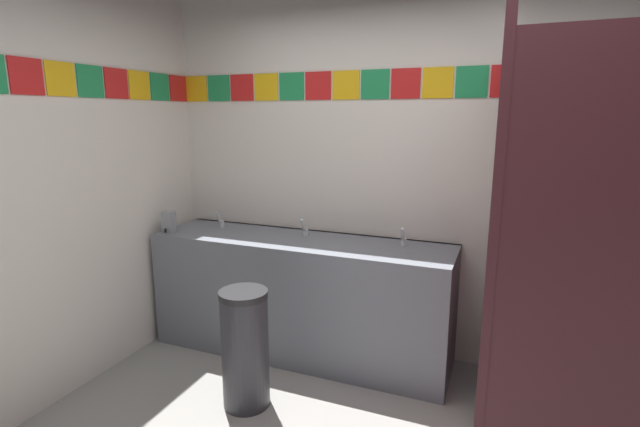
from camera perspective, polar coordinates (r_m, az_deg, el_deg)
wall_back at (r=3.38m, az=10.24°, el=5.13°), size 3.64×0.09×2.72m
vanity_counter at (r=3.50m, az=-2.44°, el=-9.92°), size 2.20×0.59×0.88m
faucet_left at (r=3.78m, az=-12.12°, el=-0.91°), size 0.04×0.10×0.14m
faucet_center at (r=3.43m, az=-1.89°, el=-1.95°), size 0.04×0.10×0.14m
faucet_right at (r=3.21m, az=10.20°, el=-3.10°), size 0.04×0.10×0.14m
soap_dispenser at (r=3.74m, az=-18.07°, el=-0.96°), size 0.09×0.09×0.16m
stall_divider at (r=2.32m, az=24.35°, el=-6.53°), size 0.92×1.55×2.12m
toilet at (r=3.17m, az=29.88°, el=-16.90°), size 0.39×0.49×0.74m
trash_bin at (r=2.96m, az=-9.17°, el=-16.03°), size 0.29×0.29×0.74m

